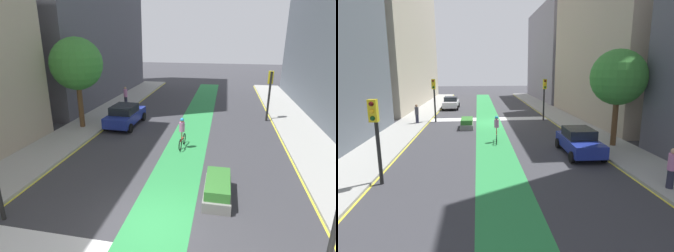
{
  "view_description": "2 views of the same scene",
  "coord_description": "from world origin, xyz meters",
  "views": [
    {
      "loc": [
        2.23,
        -7.89,
        6.37
      ],
      "look_at": [
        -0.65,
        6.05,
        1.69
      ],
      "focal_mm": 29.55,
      "sensor_mm": 36.0,
      "label": 1
    },
    {
      "loc": [
        1.22,
        25.96,
        5.04
      ],
      "look_at": [
        -0.7,
        7.35,
        1.17
      ],
      "focal_mm": 29.29,
      "sensor_mm": 36.0,
      "label": 2
    }
  ],
  "objects": [
    {
      "name": "car_blue_left_far",
      "position": [
        -4.8,
        10.57,
        0.8
      ],
      "size": [
        2.11,
        4.25,
        1.57
      ],
      "color": "navy",
      "rests_on": "ground_plane"
    },
    {
      "name": "ground_plane",
      "position": [
        0.0,
        0.0,
        0.0
      ],
      "size": [
        120.0,
        120.0,
        0.0
      ],
      "primitive_type": "plane",
      "color": "#38383D"
    },
    {
      "name": "curb_stripe_left",
      "position": [
        -6.0,
        0.0,
        0.01
      ],
      "size": [
        0.16,
        60.0,
        0.01
      ],
      "primitive_type": "cube",
      "color": "yellow",
      "rests_on": "ground_plane"
    },
    {
      "name": "street_tree_near",
      "position": [
        -7.59,
        9.33,
        4.53
      ],
      "size": [
        3.5,
        3.5,
        6.16
      ],
      "color": "brown",
      "rests_on": "sidewalk_left"
    },
    {
      "name": "cyclist_in_lane",
      "position": [
        -0.05,
        7.22,
        0.97
      ],
      "size": [
        0.32,
        1.73,
        1.86
      ],
      "color": "black",
      "rests_on": "ground_plane"
    },
    {
      "name": "bike_lane_paint",
      "position": [
        0.2,
        0.0,
        0.0
      ],
      "size": [
        2.4,
        60.0,
        0.01
      ],
      "primitive_type": "cube",
      "color": "#2D8C47",
      "rests_on": "ground_plane"
    },
    {
      "name": "traffic_signal_far_right",
      "position": [
        5.58,
        14.06,
        2.7
      ],
      "size": [
        0.35,
        0.52,
        3.83
      ],
      "color": "black",
      "rests_on": "ground_plane"
    },
    {
      "name": "median_planter",
      "position": [
        2.2,
        2.23,
        0.4
      ],
      "size": [
        1.08,
        2.46,
        0.85
      ],
      "color": "slate",
      "rests_on": "ground_plane"
    },
    {
      "name": "pedestrian_sidewalk_left_a",
      "position": [
        -6.72,
        15.97,
        1.03
      ],
      "size": [
        0.34,
        0.34,
        1.73
      ],
      "color": "#262638",
      "rests_on": "sidewalk_left"
    }
  ]
}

